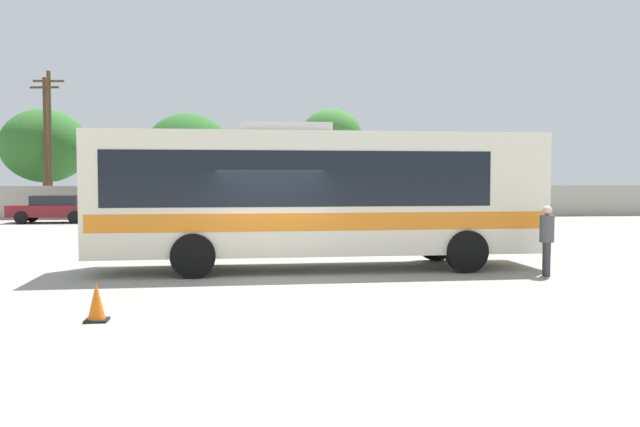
% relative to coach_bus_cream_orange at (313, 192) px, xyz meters
% --- Properties ---
extents(ground_plane, '(300.00, 300.00, 0.00)m').
position_rel_coach_bus_cream_orange_xyz_m(ground_plane, '(-1.13, 8.75, -1.96)').
color(ground_plane, gray).
extents(perimeter_wall, '(80.00, 0.30, 1.87)m').
position_rel_coach_bus_cream_orange_xyz_m(perimeter_wall, '(-1.13, 22.13, -1.02)').
color(perimeter_wall, '#9E998C').
rests_on(perimeter_wall, ground_plane).
extents(coach_bus_cream_orange, '(11.36, 2.98, 3.67)m').
position_rel_coach_bus_cream_orange_xyz_m(coach_bus_cream_orange, '(0.00, 0.00, 0.00)').
color(coach_bus_cream_orange, silver).
rests_on(coach_bus_cream_orange, ground_plane).
extents(attendant_by_bus_door, '(0.40, 0.40, 1.66)m').
position_rel_coach_bus_cream_orange_xyz_m(attendant_by_bus_door, '(5.31, -1.93, -1.02)').
color(attendant_by_bus_door, '#38383D').
rests_on(attendant_by_bus_door, ground_plane).
extents(parked_car_leftmost_maroon, '(4.18, 1.99, 1.42)m').
position_rel_coach_bus_cream_orange_xyz_m(parked_car_leftmost_maroon, '(-11.56, 18.99, -1.20)').
color(parked_car_leftmost_maroon, maroon).
rests_on(parked_car_leftmost_maroon, ground_plane).
extents(parked_car_second_red, '(4.57, 2.17, 1.43)m').
position_rel_coach_bus_cream_orange_xyz_m(parked_car_second_red, '(-6.08, 18.84, -1.19)').
color(parked_car_second_red, red).
rests_on(parked_car_second_red, ground_plane).
extents(utility_pole_near, '(1.79, 0.44, 8.42)m').
position_rel_coach_bus_cream_orange_xyz_m(utility_pole_near, '(-13.87, 25.93, 2.44)').
color(utility_pole_near, '#4C3823').
rests_on(utility_pole_near, ground_plane).
extents(utility_pole_far, '(1.80, 0.24, 8.65)m').
position_rel_coach_bus_cream_orange_xyz_m(utility_pole_far, '(-13.31, 24.80, 2.55)').
color(utility_pole_far, '#4C3823').
rests_on(utility_pole_far, ground_plane).
extents(roadside_tree_left, '(5.59, 5.59, 6.77)m').
position_rel_coach_bus_cream_orange_xyz_m(roadside_tree_left, '(-14.70, 28.61, 2.43)').
color(roadside_tree_left, brown).
rests_on(roadside_tree_left, ground_plane).
extents(roadside_tree_midleft, '(5.17, 5.17, 6.22)m').
position_rel_coach_bus_cream_orange_xyz_m(roadside_tree_midleft, '(-5.20, 24.72, 2.06)').
color(roadside_tree_midleft, brown).
rests_on(roadside_tree_midleft, ground_plane).
extents(roadside_tree_midright, '(3.71, 3.71, 6.55)m').
position_rel_coach_bus_cream_orange_xyz_m(roadside_tree_midright, '(3.56, 24.41, 2.99)').
color(roadside_tree_midright, brown).
rests_on(roadside_tree_midright, ground_plane).
extents(traffic_cone_on_apron, '(0.36, 0.36, 0.64)m').
position_rel_coach_bus_cream_orange_xyz_m(traffic_cone_on_apron, '(-4.11, -5.91, -1.65)').
color(traffic_cone_on_apron, black).
rests_on(traffic_cone_on_apron, ground_plane).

